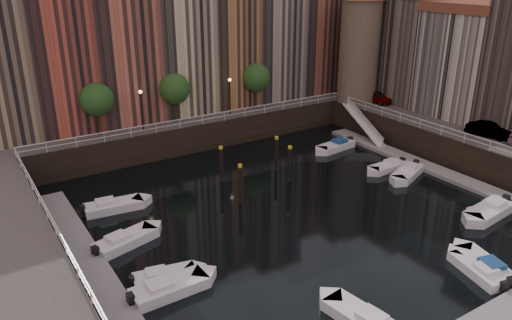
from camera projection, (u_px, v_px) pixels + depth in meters
ground at (293, 210)px, 40.55m from camera, size 200.00×200.00×0.00m
quay_far at (166, 115)px, 60.37m from camera, size 80.00×20.00×3.00m
dock_left at (97, 277)px, 31.61m from camera, size 2.00×28.00×0.35m
dock_right at (436, 170)px, 47.80m from camera, size 2.00×28.00×0.35m
mountains at (38, 9)px, 124.69m from camera, size 145.00×100.00×18.00m
far_terrace at (196, 36)px, 56.58m from camera, size 48.70×10.30×17.50m
right_terrace at (474, 55)px, 53.25m from camera, size 9.30×24.30×14.00m
corner_tower at (360, 41)px, 58.15m from camera, size 5.20×5.20×13.80m
promenade_trees at (180, 88)px, 51.72m from camera, size 21.20×3.20×5.20m
street_lamps at (188, 96)px, 51.36m from camera, size 10.36×0.36×4.18m
railings at (261, 148)px, 42.98m from camera, size 36.08×34.04×0.52m
gangway at (363, 122)px, 56.23m from camera, size 2.78×8.32×3.73m
mooring_pilings at (258, 167)px, 44.70m from camera, size 6.82×4.93×3.78m
boat_left_1 at (168, 289)px, 30.10m from camera, size 5.02×1.94×1.15m
boat_left_2 at (163, 277)px, 31.36m from camera, size 4.28×2.23×0.96m
boat_left_3 at (124, 241)px, 35.28m from camera, size 4.99×2.93×1.12m
boat_left_4 at (112, 206)px, 40.30m from camera, size 4.95×2.26×1.12m
boat_right_0 at (490, 210)px, 39.54m from camera, size 5.36×2.42×1.21m
boat_right_1 at (491, 209)px, 39.88m from camera, size 4.18×1.94×0.94m
boat_right_2 at (408, 172)px, 46.78m from camera, size 4.84×3.27×1.10m
boat_right_3 at (388, 167)px, 48.24m from camera, size 4.29×1.67×0.98m
boat_right_4 at (336, 146)px, 53.57m from camera, size 4.86×2.29×1.09m
boat_near_1 at (364, 319)px, 27.54m from camera, size 2.39×4.96×1.11m
boat_near_2 at (479, 270)px, 31.95m from camera, size 2.55×4.51×1.01m
boat_near_3 at (485, 266)px, 32.43m from camera, size 2.78×4.76×1.07m
car_a at (377, 98)px, 59.53m from camera, size 1.72×4.06×1.37m
car_b at (489, 131)px, 47.74m from camera, size 2.72×4.48×1.39m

